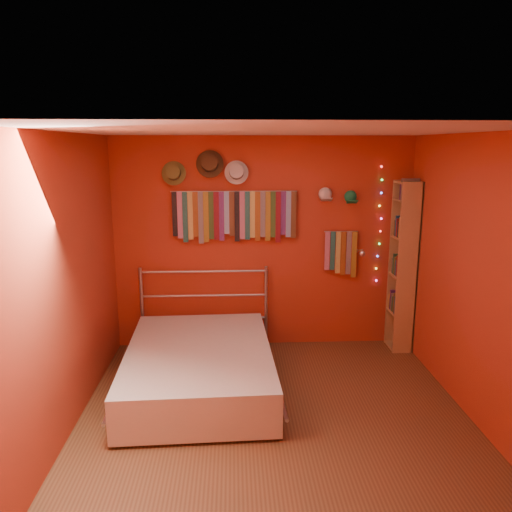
{
  "coord_description": "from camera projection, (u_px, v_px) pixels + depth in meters",
  "views": [
    {
      "loc": [
        -0.36,
        -4.03,
        2.39
      ],
      "look_at": [
        -0.13,
        0.9,
        1.29
      ],
      "focal_mm": 35.0,
      "sensor_mm": 36.0,
      "label": 1
    }
  ],
  "objects": [
    {
      "name": "ceiling",
      "position": [
        277.0,
        131.0,
        3.92
      ],
      "size": [
        3.5,
        3.5,
        0.02
      ],
      "primitive_type": "cube",
      "color": "white",
      "rests_on": "back_wall"
    },
    {
      "name": "cap_white",
      "position": [
        325.0,
        194.0,
        5.75
      ],
      "size": [
        0.17,
        0.21,
        0.17
      ],
      "color": "silver",
      "rests_on": "back_wall"
    },
    {
      "name": "small_tie_rack",
      "position": [
        341.0,
        252.0,
        5.9
      ],
      "size": [
        0.4,
        0.03,
        0.56
      ],
      "color": "#AAAAAF",
      "rests_on": "back_wall"
    },
    {
      "name": "bookshelf",
      "position": [
        406.0,
        266.0,
        5.81
      ],
      "size": [
        0.25,
        0.34,
        2.0
      ],
      "color": "#B07B4F",
      "rests_on": "ground"
    },
    {
      "name": "fairy_lights",
      "position": [
        379.0,
        225.0,
        5.87
      ],
      "size": [
        0.06,
        0.02,
        1.38
      ],
      "color": "#FF3333",
      "rests_on": "back_wall"
    },
    {
      "name": "bed",
      "position": [
        199.0,
        367.0,
        4.97
      ],
      "size": [
        1.58,
        2.09,
        1.0
      ],
      "rotation": [
        0.0,
        0.0,
        0.04
      ],
      "color": "#AAAAAF",
      "rests_on": "ground"
    },
    {
      "name": "left_wall",
      "position": [
        65.0,
        287.0,
        4.11
      ],
      "size": [
        0.02,
        3.5,
        2.5
      ],
      "primitive_type": "cube",
      "color": "maroon",
      "rests_on": "ground"
    },
    {
      "name": "back_wall",
      "position": [
        263.0,
        244.0,
        5.9
      ],
      "size": [
        3.5,
        0.02,
        2.5
      ],
      "primitive_type": "cube",
      "color": "maroon",
      "rests_on": "ground"
    },
    {
      "name": "cap_green",
      "position": [
        351.0,
        197.0,
        5.77
      ],
      "size": [
        0.16,
        0.2,
        0.16
      ],
      "color": "#1C7F4C",
      "rests_on": "back_wall"
    },
    {
      "name": "right_wall",
      "position": [
        479.0,
        281.0,
        4.27
      ],
      "size": [
        0.02,
        3.5,
        2.5
      ],
      "primitive_type": "cube",
      "color": "maroon",
      "rests_on": "ground"
    },
    {
      "name": "ground",
      "position": [
        275.0,
        418.0,
        4.46
      ],
      "size": [
        3.5,
        3.5,
        0.0
      ],
      "primitive_type": "plane",
      "color": "brown",
      "rests_on": "ground"
    },
    {
      "name": "reading_lamp",
      "position": [
        361.0,
        253.0,
        5.73
      ],
      "size": [
        0.07,
        0.3,
        0.09
      ],
      "color": "#AAAAAF",
      "rests_on": "back_wall"
    },
    {
      "name": "fedora_olive",
      "position": [
        173.0,
        173.0,
        5.58
      ],
      "size": [
        0.27,
        0.15,
        0.27
      ],
      "rotation": [
        1.36,
        0.0,
        0.0
      ],
      "color": "brown",
      "rests_on": "back_wall"
    },
    {
      "name": "tie_rack",
      "position": [
        234.0,
        214.0,
        5.74
      ],
      "size": [
        1.45,
        0.03,
        0.61
      ],
      "color": "#AAAAAF",
      "rests_on": "back_wall"
    },
    {
      "name": "fedora_white",
      "position": [
        237.0,
        172.0,
        5.61
      ],
      "size": [
        0.27,
        0.15,
        0.27
      ],
      "rotation": [
        1.36,
        0.0,
        0.0
      ],
      "color": "beige",
      "rests_on": "back_wall"
    },
    {
      "name": "fedora_brown",
      "position": [
        210.0,
        163.0,
        5.57
      ],
      "size": [
        0.31,
        0.17,
        0.31
      ],
      "rotation": [
        1.36,
        0.0,
        0.0
      ],
      "color": "#432E18",
      "rests_on": "back_wall"
    }
  ]
}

